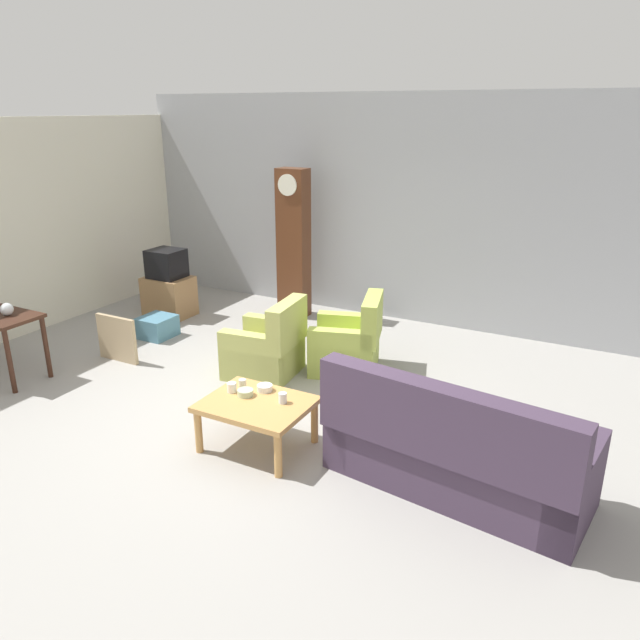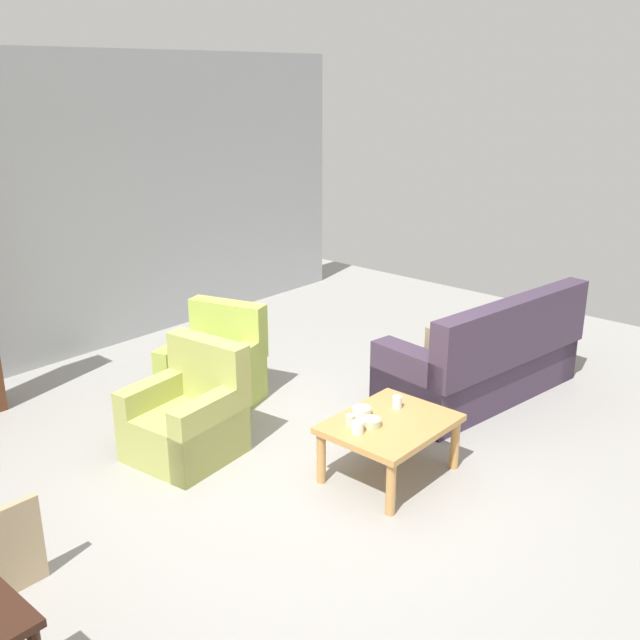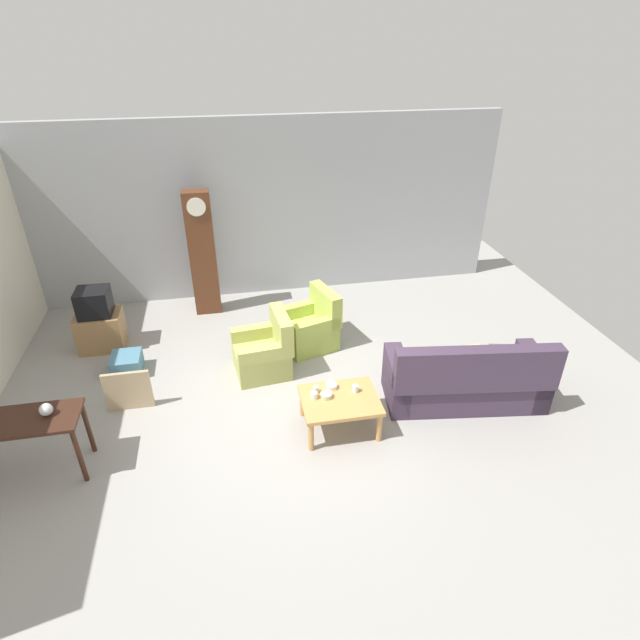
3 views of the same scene
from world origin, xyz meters
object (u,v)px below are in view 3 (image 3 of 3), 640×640
object	(u,v)px
armchair_olive_far	(310,328)
cup_white_porcelain	(314,395)
coffee_table_wood	(340,403)
cup_cream_tall	(316,390)
couch_floral	(466,380)
bowl_white_stacked	(332,386)
tv_crt	(94,302)
bowl_shallow_green	(326,395)
console_table_dark	(19,428)
tv_stand_cabinet	(101,331)
storage_box_blue	(127,364)
framed_picture_leaning	(128,391)
grandfather_clock	(203,254)
armchair_olive_near	(265,353)
cup_blue_rimmed	(355,389)
glass_dome_cloche	(46,410)

from	to	relation	value
armchair_olive_far	cup_white_porcelain	bearing A→B (deg)	-98.75
coffee_table_wood	cup_cream_tall	size ratio (longest dim) A/B	10.41
coffee_table_wood	couch_floral	bearing A→B (deg)	6.06
cup_white_porcelain	bowl_white_stacked	world-z (taller)	cup_white_porcelain
tv_crt	bowl_shallow_green	xyz separation A→B (m)	(3.12, -2.50, -0.32)
console_table_dark	couch_floral	bearing A→B (deg)	2.87
tv_stand_cabinet	storage_box_blue	xyz separation A→B (m)	(0.46, -0.79, -0.15)
tv_stand_cabinet	tv_crt	bearing A→B (deg)	0.00
framed_picture_leaning	storage_box_blue	distance (m)	0.89
grandfather_clock	framed_picture_leaning	xyz separation A→B (m)	(-1.04, -2.57, -0.81)
grandfather_clock	tv_stand_cabinet	xyz separation A→B (m)	(-1.66, -0.91, -0.80)
framed_picture_leaning	cup_cream_tall	world-z (taller)	framed_picture_leaning
console_table_dark	cup_white_porcelain	bearing A→B (deg)	2.53
armchair_olive_near	storage_box_blue	xyz separation A→B (m)	(-2.01, 0.34, -0.16)
armchair_olive_near	grandfather_clock	size ratio (longest dim) A/B	0.42
cup_blue_rimmed	cup_cream_tall	world-z (taller)	cup_blue_rimmed
bowl_shallow_green	tv_crt	bearing A→B (deg)	141.34
armchair_olive_near	armchair_olive_far	xyz separation A→B (m)	(0.79, 0.58, 0.00)
coffee_table_wood	tv_stand_cabinet	world-z (taller)	tv_stand_cabinet
cup_blue_rimmed	storage_box_blue	bearing A→B (deg)	151.28
tv_stand_cabinet	cup_cream_tall	world-z (taller)	tv_stand_cabinet
armchair_olive_near	storage_box_blue	bearing A→B (deg)	170.42
couch_floral	cup_white_porcelain	bearing A→B (deg)	-176.60
cup_blue_rimmed	grandfather_clock	bearing A→B (deg)	118.73
storage_box_blue	console_table_dark	bearing A→B (deg)	-113.34
glass_dome_cloche	cup_white_porcelain	bearing A→B (deg)	2.20
armchair_olive_far	bowl_shallow_green	size ratio (longest dim) A/B	6.55
armchair_olive_near	bowl_shallow_green	size ratio (longest dim) A/B	6.16
console_table_dark	bowl_shallow_green	xyz separation A→B (m)	(3.45, 0.14, -0.17)
framed_picture_leaning	cup_cream_tall	xyz separation A→B (m)	(2.39, -0.72, 0.22)
armchair_olive_far	tv_stand_cabinet	world-z (taller)	armchair_olive_far
tv_stand_cabinet	bowl_shallow_green	world-z (taller)	tv_stand_cabinet
tv_stand_cabinet	tv_crt	distance (m)	0.51
bowl_shallow_green	cup_blue_rimmed	bearing A→B (deg)	5.55
tv_crt	bowl_shallow_green	bearing A→B (deg)	-38.66
glass_dome_cloche	cup_cream_tall	bearing A→B (deg)	4.20
framed_picture_leaning	console_table_dark	bearing A→B (deg)	-134.29
armchair_olive_near	cup_white_porcelain	xyz separation A→B (m)	(0.49, -1.36, 0.20)
coffee_table_wood	glass_dome_cloche	xyz separation A→B (m)	(-3.30, -0.05, 0.46)
armchair_olive_far	cup_cream_tall	xyz separation A→B (m)	(-0.25, -1.83, 0.20)
tv_stand_cabinet	cup_white_porcelain	size ratio (longest dim) A/B	7.44
grandfather_clock	tv_stand_cabinet	bearing A→B (deg)	-151.30
bowl_white_stacked	bowl_shallow_green	xyz separation A→B (m)	(-0.10, -0.17, 0.00)
console_table_dark	cup_white_porcelain	world-z (taller)	console_table_dark
cup_white_porcelain	bowl_white_stacked	distance (m)	0.31
couch_floral	bowl_shallow_green	world-z (taller)	couch_floral
framed_picture_leaning	cup_white_porcelain	size ratio (longest dim) A/B	6.57
armchair_olive_near	storage_box_blue	size ratio (longest dim) A/B	2.03
armchair_olive_far	tv_crt	size ratio (longest dim) A/B	2.04
glass_dome_cloche	cup_cream_tall	world-z (taller)	glass_dome_cloche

